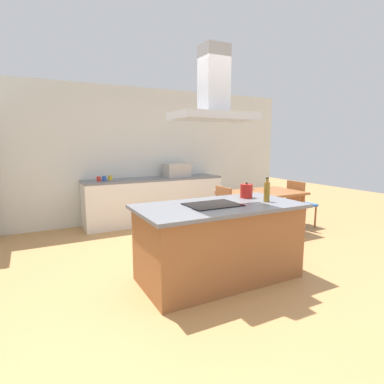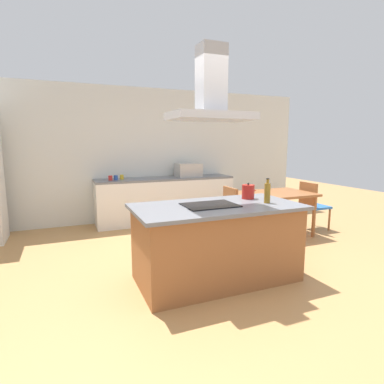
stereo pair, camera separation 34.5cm
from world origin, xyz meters
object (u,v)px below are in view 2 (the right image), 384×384
object	(u,v)px
chair_at_left_end	(224,211)
dining_table	(271,198)
cooktop	(210,205)
countertop_microwave	(188,170)
coffee_mug_red	(110,178)
coffee_mug_yellow	(122,177)
olive_oil_bottle	(267,192)
coffee_mug_blue	(116,178)
chair_at_right_end	(312,203)
range_hood	(211,96)
tea_kettle	(248,192)

from	to	relation	value
chair_at_left_end	dining_table	bearing A→B (deg)	-0.00
cooktop	countertop_microwave	bearing A→B (deg)	72.87
coffee_mug_red	coffee_mug_yellow	distance (m)	0.24
coffee_mug_yellow	olive_oil_bottle	bearing A→B (deg)	-69.01
coffee_mug_red	coffee_mug_blue	world-z (taller)	same
chair_at_left_end	chair_at_right_end	distance (m)	1.83
cooktop	coffee_mug_yellow	bearing A→B (deg)	99.30
coffee_mug_blue	range_hood	bearing A→B (deg)	-78.15
countertop_microwave	dining_table	size ratio (longest dim) A/B	0.36
coffee_mug_blue	tea_kettle	bearing A→B (deg)	-65.03
range_hood	coffee_mug_red	bearing A→B (deg)	103.94
coffee_mug_red	coffee_mug_yellow	xyz separation A→B (m)	(0.23, 0.08, 0.00)
coffee_mug_blue	dining_table	distance (m)	2.91
olive_oil_bottle	chair_at_left_end	distance (m)	1.44
cooktop	countertop_microwave	distance (m)	3.02
cooktop	chair_at_right_end	bearing A→B (deg)	24.45
chair_at_left_end	coffee_mug_red	bearing A→B (deg)	133.65
dining_table	range_hood	distance (m)	2.58
olive_oil_bottle	coffee_mug_blue	bearing A→B (deg)	113.37
cooktop	dining_table	bearing A→B (deg)	34.61
coffee_mug_red	coffee_mug_blue	xyz separation A→B (m)	(0.11, 0.02, 0.00)
tea_kettle	chair_at_right_end	world-z (taller)	tea_kettle
olive_oil_bottle	coffee_mug_blue	size ratio (longest dim) A/B	3.27
coffee_mug_red	chair_at_left_end	size ratio (longest dim) A/B	0.10
countertop_microwave	coffee_mug_blue	size ratio (longest dim) A/B	5.56
coffee_mug_red	coffee_mug_yellow	size ratio (longest dim) A/B	1.00
chair_at_left_end	coffee_mug_blue	bearing A→B (deg)	131.26
olive_oil_bottle	chair_at_right_end	size ratio (longest dim) A/B	0.33
coffee_mug_red	coffee_mug_blue	size ratio (longest dim) A/B	1.00
countertop_microwave	chair_at_right_end	distance (m)	2.50
dining_table	countertop_microwave	bearing A→B (deg)	117.91
tea_kettle	chair_at_right_end	distance (m)	2.33
chair_at_left_end	chair_at_right_end	xyz separation A→B (m)	(1.83, 0.00, 0.00)
range_hood	countertop_microwave	bearing A→B (deg)	72.87
chair_at_right_end	range_hood	size ratio (longest dim) A/B	0.99
cooktop	coffee_mug_blue	distance (m)	2.94
tea_kettle	coffee_mug_red	size ratio (longest dim) A/B	2.33
coffee_mug_blue	chair_at_left_end	world-z (taller)	coffee_mug_blue
countertop_microwave	chair_at_left_end	bearing A→B (deg)	-91.24
coffee_mug_blue	chair_at_right_end	size ratio (longest dim) A/B	0.10
olive_oil_bottle	tea_kettle	bearing A→B (deg)	99.04
chair_at_right_end	range_hood	bearing A→B (deg)	-155.55
chair_at_left_end	chair_at_right_end	size ratio (longest dim) A/B	1.00
tea_kettle	dining_table	size ratio (longest dim) A/B	0.15
coffee_mug_red	olive_oil_bottle	bearing A→B (deg)	-64.79
countertop_microwave	coffee_mug_yellow	size ratio (longest dim) A/B	5.56
coffee_mug_red	chair_at_right_end	xyz separation A→B (m)	(3.39, -1.64, -0.44)
countertop_microwave	olive_oil_bottle	bearing A→B (deg)	-93.73
chair_at_left_end	cooktop	bearing A→B (deg)	-124.93
countertop_microwave	range_hood	size ratio (longest dim) A/B	0.56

